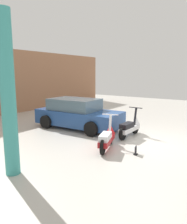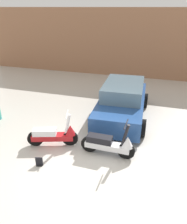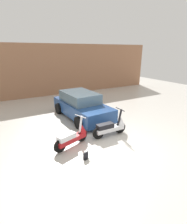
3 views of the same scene
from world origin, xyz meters
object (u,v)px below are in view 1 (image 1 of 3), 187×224
Objects in this scene: scooter_front_left at (107,137)px; car_rear_left at (78,114)px; scooter_front_right at (130,126)px; support_column_side at (8,96)px; placard_near_left_scooter at (136,151)px.

scooter_front_left is 3.06m from car_rear_left.
scooter_front_right is at bearing -18.54° from scooter_front_left.
scooter_front_right is 5.04m from support_column_side.
placard_near_left_scooter is at bearing -148.66° from scooter_front_right.
placard_near_left_scooter is (0.02, -1.02, -0.27)m from scooter_front_left.
support_column_side is at bearing 143.72° from scooter_front_left.
placard_near_left_scooter is (-1.72, -1.02, -0.28)m from scooter_front_right.
car_rear_left is at bearing 19.73° from support_column_side.
placard_near_left_scooter is (-1.60, -3.60, -0.53)m from car_rear_left.
car_rear_left is (1.62, 2.59, 0.25)m from scooter_front_left.
support_column_side is (-4.69, 0.95, 1.56)m from scooter_front_right.
scooter_front_right reaches higher than placard_near_left_scooter.
placard_near_left_scooter is at bearing -27.01° from car_rear_left.
scooter_front_right is (1.74, -0.00, 0.01)m from scooter_front_left.
car_rear_left reaches higher than scooter_front_right.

